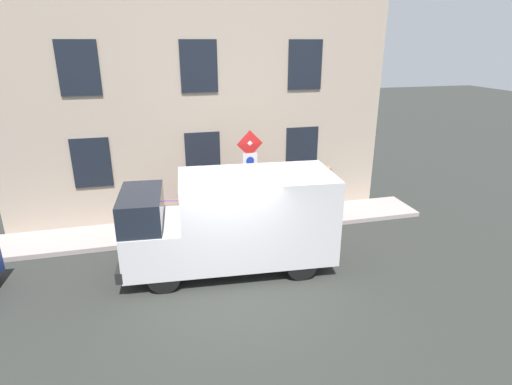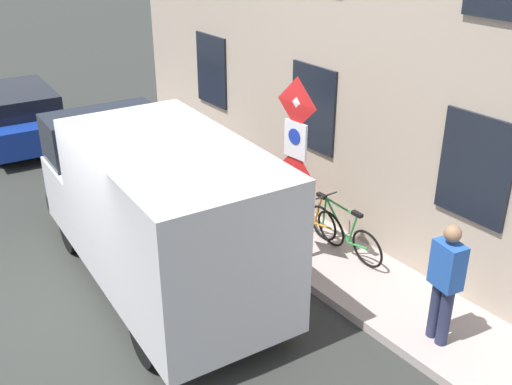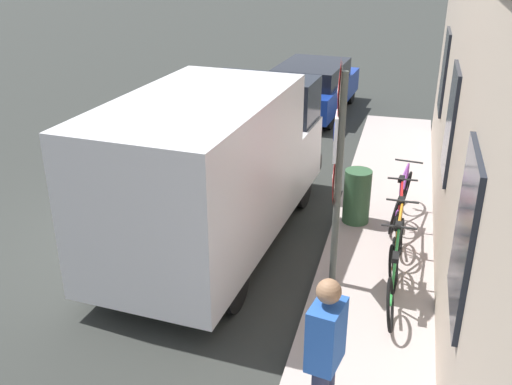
% 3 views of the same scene
% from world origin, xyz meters
% --- Properties ---
extents(ground_plane, '(80.00, 80.00, 0.00)m').
position_xyz_m(ground_plane, '(0.00, 0.00, 0.00)').
color(ground_plane, '#2C2E2B').
extents(sidewalk_slab, '(1.60, 14.04, 0.14)m').
position_xyz_m(sidewalk_slab, '(3.82, 0.00, 0.07)').
color(sidewalk_slab, '#A49792').
rests_on(sidewalk_slab, ground_plane).
extents(building_facade, '(0.75, 12.04, 6.77)m').
position_xyz_m(building_facade, '(4.97, 0.00, 3.39)').
color(building_facade, tan).
rests_on(building_facade, ground_plane).
extents(sign_post_stacked, '(0.17, 0.56, 2.93)m').
position_xyz_m(sign_post_stacked, '(3.22, -1.20, 2.01)').
color(sign_post_stacked, '#474C47').
rests_on(sign_post_stacked, sidewalk_slab).
extents(delivery_van, '(2.40, 5.47, 2.50)m').
position_xyz_m(delivery_van, '(1.31, -0.30, 1.33)').
color(delivery_van, silver).
rests_on(delivery_van, ground_plane).
extents(parked_hatchback, '(2.08, 4.13, 1.38)m').
position_xyz_m(parked_hatchback, '(1.47, 7.33, 0.73)').
color(parked_hatchback, navy).
rests_on(parked_hatchback, ground_plane).
extents(bicycle_green, '(0.46, 1.71, 0.89)m').
position_xyz_m(bicycle_green, '(4.08, -1.48, 0.51)').
color(bicycle_green, black).
rests_on(bicycle_green, sidewalk_slab).
extents(bicycle_orange, '(0.46, 1.71, 0.89)m').
position_xyz_m(bicycle_orange, '(4.08, -0.65, 0.51)').
color(bicycle_orange, black).
rests_on(bicycle_orange, sidewalk_slab).
extents(bicycle_red, '(0.46, 1.71, 0.89)m').
position_xyz_m(bicycle_red, '(4.08, 0.18, 0.51)').
color(bicycle_red, black).
rests_on(bicycle_red, sidewalk_slab).
extents(bicycle_purple, '(0.46, 1.71, 0.89)m').
position_xyz_m(bicycle_purple, '(4.08, 1.01, 0.51)').
color(bicycle_purple, black).
rests_on(bicycle_purple, sidewalk_slab).
extents(pedestrian, '(0.33, 0.44, 1.72)m').
position_xyz_m(pedestrian, '(3.55, -3.83, 1.07)').
color(pedestrian, '#262B47').
rests_on(pedestrian, sidewalk_slab).
extents(litter_bin, '(0.44, 0.44, 0.90)m').
position_xyz_m(litter_bin, '(3.37, 0.76, 0.59)').
color(litter_bin, '#2D5133').
rests_on(litter_bin, sidewalk_slab).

